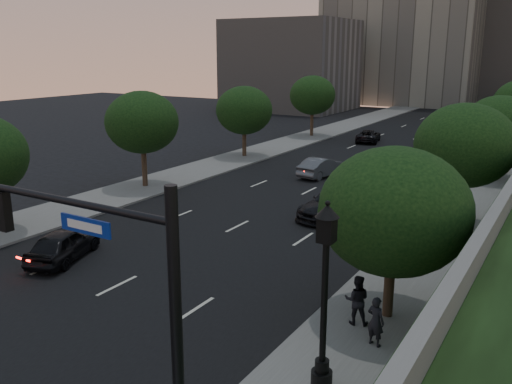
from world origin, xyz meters
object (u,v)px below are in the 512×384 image
Objects in this scene: pedestrian_b at (357,300)px; pedestrian_c at (390,243)px; sedan_near_left at (63,245)px; sedan_near_right at (335,203)px; traffic_signal_mast at (135,337)px; pedestrian_a at (376,321)px; sedan_mid_left at (321,167)px; sedan_far_left at (368,136)px; street_lamp at (324,308)px; sedan_far_right at (465,153)px.

pedestrian_c reaches higher than pedestrian_b.
sedan_near_left is 0.77× the size of sedan_near_right.
pedestrian_a is at bearing 73.47° from traffic_signal_mast.
sedan_mid_left is at bearing -74.01° from pedestrian_c.
pedestrian_a is 0.94× the size of pedestrian_b.
street_lamp is at bearing 96.21° from sedan_far_left.
street_lamp is 3.38× the size of pedestrian_a.
pedestrian_b is (1.39, 9.15, -2.64)m from traffic_signal_mast.
sedan_near_left is at bearing 167.86° from street_lamp.
sedan_far_left is 2.41× the size of pedestrian_c.
sedan_near_right is (-4.36, 20.81, -2.86)m from traffic_signal_mast.
street_lamp is 37.13m from sedan_far_right.
pedestrian_c is (0.64, 15.10, -2.56)m from traffic_signal_mast.
street_lamp reaches higher than sedan_far_right.
sedan_far_right is 2.12× the size of pedestrian_c.
pedestrian_b reaches higher than pedestrian_a.
traffic_signal_mast is at bearing 62.83° from pedestrian_b.
street_lamp reaches higher than pedestrian_c.
sedan_near_left is 14.95m from sedan_near_right.
street_lamp reaches higher than pedestrian_a.
sedan_near_right is 3.37× the size of pedestrian_a.
sedan_far_left is 40.17m from pedestrian_b.
pedestrian_a is at bearing -68.28° from sedan_far_right.
pedestrian_c is at bearing -101.42° from pedestrian_b.
sedan_near_right is at bearing -66.89° from pedestrian_c.
sedan_mid_left is (-9.34, 29.83, -2.93)m from traffic_signal_mast.
traffic_signal_mast reaches higher than sedan_near_right.
traffic_signal_mast is 42.17m from sedan_far_right.
pedestrian_a is (2.41, 8.12, -2.69)m from traffic_signal_mast.
sedan_mid_left is 10.30m from sedan_near_right.
sedan_mid_left is 0.97× the size of sedan_far_left.
traffic_signal_mast is 1.25× the size of street_lamp.
sedan_near_left is at bearing 146.53° from traffic_signal_mast.
sedan_far_right reaches higher than sedan_far_left.
sedan_far_right is (10.62, -5.05, 0.05)m from sedan_far_left.
sedan_far_left is 34.33m from pedestrian_c.
traffic_signal_mast reaches higher than sedan_mid_left.
sedan_near_right is 2.92× the size of pedestrian_c.
sedan_near_left is 38.93m from sedan_far_left.
street_lamp is 1.22× the size of sedan_far_left.
traffic_signal_mast is at bearing 127.26° from sedan_near_left.
traffic_signal_mast reaches higher than sedan_near_left.
pedestrian_a is (14.76, -0.05, 0.24)m from sedan_near_left.
street_lamp is 1.38× the size of sedan_far_right.
sedan_near_left is at bearing 77.30° from sedan_far_left.
street_lamp is at bearing -69.52° from sedan_far_right.
street_lamp is 2.93× the size of pedestrian_c.
traffic_signal_mast reaches higher than pedestrian_c.
sedan_near_right is 13.00m from pedestrian_b.
sedan_far_right is (-3.10, 36.95, -1.94)m from street_lamp.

